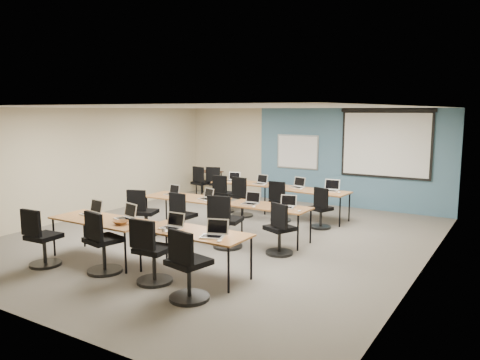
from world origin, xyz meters
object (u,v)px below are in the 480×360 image
Objects in this scene: training_table_mid_right at (268,208)px; task_chair_0 at (41,243)px; laptop_3 at (214,232)px; task_chair_10 at (280,205)px; training_table_back_right at (311,192)px; task_chair_5 at (182,219)px; whiteboard at (297,152)px; training_table_back_left at (245,184)px; task_chair_1 at (102,247)px; laptop_7 at (287,204)px; laptop_4 at (172,192)px; task_chair_6 at (226,226)px; laptop_2 at (172,225)px; spare_chair_b at (201,186)px; task_chair_2 at (151,257)px; laptop_9 at (261,182)px; projector_screen at (386,140)px; laptop_5 at (207,197)px; laptop_6 at (251,201)px; spare_chair_a at (217,186)px; laptop_11 at (331,188)px; task_chair_7 at (279,233)px; task_chair_11 at (321,212)px; training_table_front_right at (194,234)px; laptop_0 at (92,211)px; training_table_front_left at (102,221)px; task_chair_3 at (187,271)px; task_chair_9 at (242,200)px; task_chair_8 at (223,197)px; laptop_10 at (298,185)px.

task_chair_0 is at bearing -125.97° from training_table_mid_right.
task_chair_10 is (-0.97, 4.12, -0.39)m from laptop_3.
training_table_back_right is 3.37m from task_chair_5.
whiteboard is 2.02m from training_table_back_left.
task_chair_1 is 3.64m from laptop_7.
task_chair_6 is (1.99, -0.81, -0.35)m from laptop_4.
task_chair_1 is 1.07× the size of task_chair_10.
spare_chair_b reaches higher than laptop_2.
whiteboard is 5.01m from task_chair_5.
laptop_2 is 1.11× the size of laptop_4.
laptop_9 is at bearing 97.18° from task_chair_2.
laptop_4 is at bearing 127.58° from laptop_2.
laptop_7 is at bearing -43.77° from laptop_9.
projector_screen is 5.82m from task_chair_5.
laptop_3 is at bearing -5.66° from laptop_2.
projector_screen reaches higher than laptop_5.
laptop_6 is 0.32× the size of spare_chair_a.
laptop_7 is (-0.84, -4.05, -1.10)m from projector_screen.
spare_chair_b is (-4.21, 0.48, -0.38)m from laptop_11.
task_chair_7 is 0.99× the size of spare_chair_a.
task_chair_11 is at bearing 54.10° from task_chair_0.
training_table_front_right is at bearing -85.29° from laptop_6.
training_table_mid_right is 1.77× the size of task_chair_5.
laptop_5 is (1.07, 3.32, 0.37)m from task_chair_0.
training_table_mid_right is 3.13m from training_table_back_left.
spare_chair_a is (-3.74, 3.00, -0.38)m from laptop_7.
laptop_0 is 5.56m from spare_chair_a.
laptop_7 is 0.88× the size of laptop_11.
laptop_6 reaches higher than training_table_front_right.
task_chair_0 is 2.80× the size of laptop_11.
spare_chair_a is (-4.58, -1.04, -1.47)m from projector_screen.
training_table_back_left is 1.51m from spare_chair_a.
laptop_3 is at bearing 1.98° from training_table_front_left.
spare_chair_b is (-1.82, 5.39, -0.27)m from training_table_front_left.
whiteboard is at bearing 87.83° from task_chair_5.
task_chair_3 is (0.50, -5.45, -0.25)m from training_table_back_right.
task_chair_7 reaches higher than laptop_2.
task_chair_0 is 0.99× the size of task_chair_9.
laptop_7 is at bearing 23.05° from laptop_5.
laptop_5 is 2.06m from task_chair_8.
laptop_6 is 0.34× the size of task_chair_11.
spare_chair_b is at bearing 163.47° from training_table_back_left.
training_table_back_right is at bearing 63.47° from task_chair_5.
whiteboard is 1.34× the size of task_chair_11.
spare_chair_a is at bearing -178.67° from laptop_10.
whiteboard reaches higher than laptop_10.
spare_chair_b is at bearing 115.66° from task_chair_2.
task_chair_10 is at bearing 83.97° from laptop_3.
laptop_7 is at bearing -101.71° from projector_screen.
task_chair_0 is 0.97× the size of task_chair_3.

